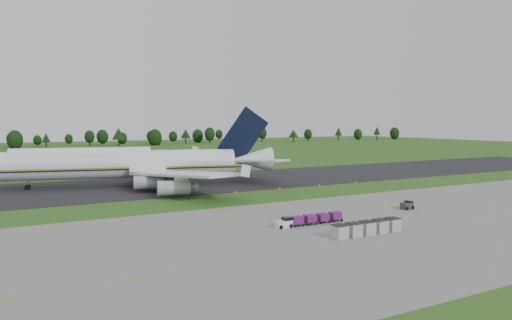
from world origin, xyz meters
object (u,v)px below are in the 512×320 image
utility_cart (407,206)px  uld_row (367,228)px  baggage_train (308,220)px  edge_markers (300,187)px  aircraft (128,163)px

utility_cart → uld_row: bearing=-149.9°
baggage_train → edge_markers: 40.23m
aircraft → uld_row: aircraft is taller
aircraft → utility_cart: size_ratio=30.98×
baggage_train → edge_markers: (21.77, 33.83, -0.56)m
uld_row → edge_markers: 47.05m
edge_markers → uld_row: bearing=-113.3°
aircraft → edge_markers: size_ratio=2.04×
utility_cart → uld_row: 22.76m
baggage_train → edge_markers: size_ratio=0.35×
baggage_train → utility_cart: baggage_train is taller
uld_row → edge_markers: size_ratio=0.34×
utility_cart → edge_markers: (-1.11, 31.80, -0.37)m
baggage_train → uld_row: 9.93m
utility_cart → uld_row: uld_row is taller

